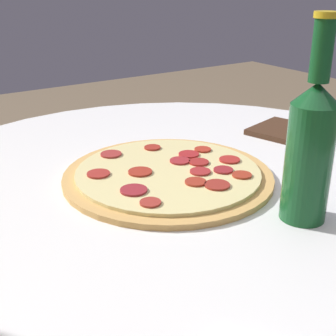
# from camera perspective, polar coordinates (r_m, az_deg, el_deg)

# --- Properties ---
(table) EXTENTS (1.09, 1.09, 0.75)m
(table) POSITION_cam_1_polar(r_m,az_deg,el_deg) (0.89, 2.09, -11.75)
(table) COLOR white
(table) RESTS_ON ground_plane
(pizza) EXTENTS (0.37, 0.37, 0.02)m
(pizza) POSITION_cam_1_polar(r_m,az_deg,el_deg) (0.82, 0.04, -0.78)
(pizza) COLOR tan
(pizza) RESTS_ON table
(beer_bottle) EXTENTS (0.07, 0.07, 0.29)m
(beer_bottle) POSITION_cam_1_polar(r_m,az_deg,el_deg) (0.68, 16.95, 2.51)
(beer_bottle) COLOR #144C23
(beer_bottle) RESTS_ON table
(pizza_paddle) EXTENTS (0.17, 0.29, 0.02)m
(pizza_paddle) POSITION_cam_1_polar(r_m,az_deg,el_deg) (1.12, 14.98, 4.73)
(pizza_paddle) COLOR #422819
(pizza_paddle) RESTS_ON table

